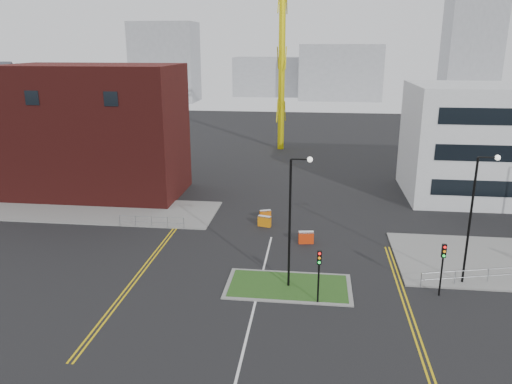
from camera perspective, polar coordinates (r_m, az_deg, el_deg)
ground at (r=28.27m, az=-1.53°, el=-17.97°), size 200.00×200.00×0.00m
pavement_left at (r=53.25m, az=-19.69°, el=-1.89°), size 28.00×8.00×0.12m
island_kerb at (r=34.93m, az=3.72°, el=-10.70°), size 8.60×4.60×0.08m
grass_island at (r=34.93m, az=3.72°, el=-10.67°), size 8.00×4.00×0.12m
brick_building at (r=58.22m, az=-20.39°, el=6.46°), size 24.20×10.07×14.24m
streetlamp_island at (r=32.82m, az=4.28°, el=-2.35°), size 1.46×0.36×9.18m
streetlamp_right_near at (r=36.30m, az=23.73°, el=-1.88°), size 1.46×0.36×9.18m
traffic_light_island at (r=31.98m, az=7.21°, el=-8.46°), size 0.28×0.33×3.65m
traffic_light_right at (r=34.85m, az=20.58°, el=-7.28°), size 0.28×0.33×3.65m
railing_left at (r=46.12m, az=-11.87°, el=-3.15°), size 6.05×0.05×1.10m
centre_line at (r=29.92m, az=-0.95°, el=-15.81°), size 0.15×30.00×0.01m
yellow_left_a at (r=38.78m, az=-12.72°, el=-8.27°), size 0.12×24.00×0.01m
yellow_left_b at (r=38.69m, az=-12.30°, el=-8.31°), size 0.12×24.00×0.01m
yellow_right_a at (r=33.69m, az=16.67°, el=-12.59°), size 0.12×20.00×0.01m
yellow_right_b at (r=33.74m, az=17.19°, el=-12.59°), size 0.12×20.00×0.01m
skyline_a at (r=149.58m, az=-10.33°, el=14.38°), size 18.00×12.00×22.00m
skyline_b at (r=153.37m, az=9.59°, el=13.34°), size 24.00×12.00×16.00m
skyline_c at (r=153.74m, az=23.35°, el=14.51°), size 14.00×12.00×28.00m
skyline_d at (r=163.74m, az=2.94°, el=13.03°), size 30.00×12.00×12.00m
barrier_left at (r=47.43m, az=1.07°, el=-2.56°), size 1.12×0.71×0.89m
barrier_mid at (r=41.98m, az=5.74°, el=-5.13°), size 1.30×0.61×1.05m
barrier_right at (r=45.56m, az=0.97°, el=-3.30°), size 1.25×0.69×1.00m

